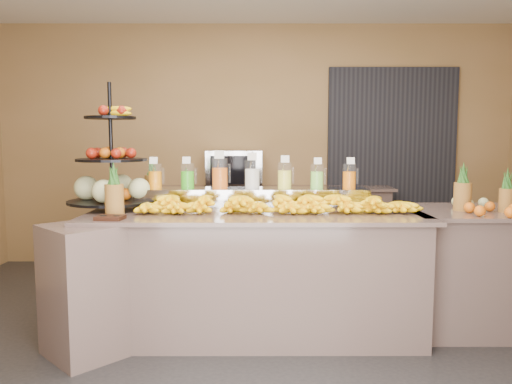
{
  "coord_description": "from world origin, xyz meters",
  "views": [
    {
      "loc": [
        -0.0,
        -3.41,
        1.47
      ],
      "look_at": [
        0.0,
        0.3,
        1.08
      ],
      "focal_mm": 35.0,
      "sensor_mm": 36.0,
      "label": 1
    }
  ],
  "objects_px": {
    "fruit_stand": "(118,177)",
    "oven_warmer": "(234,169)",
    "right_fruit_pile": "(487,204)",
    "pitcher_tray": "(252,197)",
    "banana_heap": "(275,202)",
    "condiment_caddy": "(110,218)"
  },
  "relations": [
    {
      "from": "fruit_stand",
      "to": "oven_warmer",
      "type": "distance_m",
      "value": 1.94
    },
    {
      "from": "right_fruit_pile",
      "to": "banana_heap",
      "type": "bearing_deg",
      "value": 178.75
    },
    {
      "from": "fruit_stand",
      "to": "right_fruit_pile",
      "type": "relative_size",
      "value": 2.43
    },
    {
      "from": "banana_heap",
      "to": "oven_warmer",
      "type": "bearing_deg",
      "value": 101.01
    },
    {
      "from": "fruit_stand",
      "to": "oven_warmer",
      "type": "bearing_deg",
      "value": 66.73
    },
    {
      "from": "pitcher_tray",
      "to": "banana_heap",
      "type": "relative_size",
      "value": 0.86
    },
    {
      "from": "pitcher_tray",
      "to": "right_fruit_pile",
      "type": "relative_size",
      "value": 4.59
    },
    {
      "from": "pitcher_tray",
      "to": "oven_warmer",
      "type": "height_order",
      "value": "oven_warmer"
    },
    {
      "from": "fruit_stand",
      "to": "condiment_caddy",
      "type": "xyz_separation_m",
      "value": [
        0.09,
        -0.57,
        -0.23
      ]
    },
    {
      "from": "banana_heap",
      "to": "fruit_stand",
      "type": "distance_m",
      "value": 1.25
    },
    {
      "from": "pitcher_tray",
      "to": "right_fruit_pile",
      "type": "xyz_separation_m",
      "value": [
        1.74,
        -0.35,
        -0.01
      ]
    },
    {
      "from": "pitcher_tray",
      "to": "banana_heap",
      "type": "height_order",
      "value": "banana_heap"
    },
    {
      "from": "pitcher_tray",
      "to": "oven_warmer",
      "type": "bearing_deg",
      "value": 97.41
    },
    {
      "from": "banana_heap",
      "to": "right_fruit_pile",
      "type": "height_order",
      "value": "right_fruit_pile"
    },
    {
      "from": "pitcher_tray",
      "to": "fruit_stand",
      "type": "relative_size",
      "value": 1.89
    },
    {
      "from": "banana_heap",
      "to": "condiment_caddy",
      "type": "distance_m",
      "value": 1.18
    },
    {
      "from": "banana_heap",
      "to": "condiment_caddy",
      "type": "bearing_deg",
      "value": -163.28
    },
    {
      "from": "fruit_stand",
      "to": "right_fruit_pile",
      "type": "distance_m",
      "value": 2.81
    },
    {
      "from": "pitcher_tray",
      "to": "right_fruit_pile",
      "type": "bearing_deg",
      "value": -11.29
    },
    {
      "from": "fruit_stand",
      "to": "oven_warmer",
      "type": "height_order",
      "value": "fruit_stand"
    },
    {
      "from": "pitcher_tray",
      "to": "banana_heap",
      "type": "xyz_separation_m",
      "value": [
        0.17,
        -0.31,
        0.0
      ]
    },
    {
      "from": "pitcher_tray",
      "to": "right_fruit_pile",
      "type": "distance_m",
      "value": 1.77
    }
  ]
}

